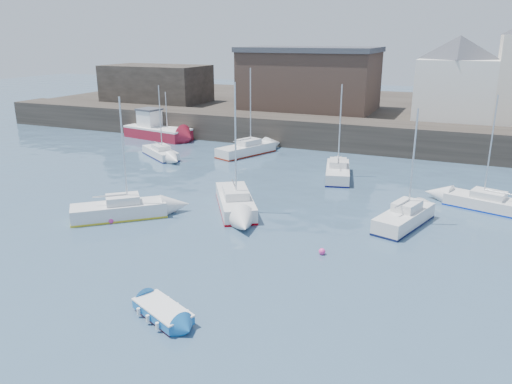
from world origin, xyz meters
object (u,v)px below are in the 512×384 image
at_px(sailboat_f, 338,172).
at_px(sailboat_h, 246,149).
at_px(sailboat_d, 491,203).
at_px(buoy_far, 240,189).
at_px(fishing_boat, 156,129).
at_px(sailboat_b, 235,201).
at_px(buoy_near, 111,223).
at_px(sailboat_e, 160,153).
at_px(blue_dinghy, 163,312).
at_px(sailboat_a, 119,210).
at_px(sailboat_c, 404,217).
at_px(buoy_mid, 322,254).

height_order(sailboat_f, sailboat_h, sailboat_h).
height_order(sailboat_d, buoy_far, sailboat_d).
height_order(fishing_boat, sailboat_f, sailboat_f).
distance_m(sailboat_b, sailboat_h, 16.97).
relative_size(fishing_boat, sailboat_f, 1.12).
distance_m(fishing_boat, buoy_near, 28.51).
xyz_separation_m(sailboat_h, buoy_near, (-0.02, -21.48, -0.56)).
distance_m(sailboat_e, sailboat_f, 18.33).
distance_m(blue_dinghy, buoy_far, 19.28).
bearing_deg(sailboat_f, sailboat_b, -112.99).
distance_m(sailboat_a, sailboat_e, 17.57).
bearing_deg(sailboat_h, buoy_near, -90.06).
xyz_separation_m(blue_dinghy, sailboat_a, (-9.63, 9.48, 0.24)).
bearing_deg(blue_dinghy, sailboat_a, 135.44).
bearing_deg(buoy_far, sailboat_e, 150.47).
relative_size(sailboat_c, sailboat_e, 1.04).
distance_m(sailboat_f, sailboat_h, 11.91).
relative_size(buoy_mid, buoy_far, 0.94).
bearing_deg(buoy_far, buoy_mid, -45.21).
bearing_deg(sailboat_a, sailboat_c, 18.65).
distance_m(sailboat_d, sailboat_h, 24.49).
distance_m(fishing_boat, sailboat_d, 38.36).
height_order(fishing_boat, buoy_far, fishing_boat).
bearing_deg(sailboat_h, sailboat_a, -90.38).
distance_m(sailboat_h, buoy_far, 12.16).
height_order(fishing_boat, sailboat_c, sailboat_c).
relative_size(sailboat_e, buoy_near, 18.52).
relative_size(blue_dinghy, sailboat_e, 0.46).
height_order(sailboat_f, buoy_near, sailboat_f).
bearing_deg(sailboat_h, fishing_boat, 164.76).
bearing_deg(buoy_near, sailboat_e, 113.66).
relative_size(sailboat_c, sailboat_d, 0.94).
distance_m(sailboat_a, sailboat_h, 20.42).
height_order(sailboat_b, sailboat_e, sailboat_b).
relative_size(blue_dinghy, sailboat_c, 0.44).
relative_size(sailboat_f, buoy_near, 20.35).
distance_m(fishing_boat, buoy_far, 23.39).
bearing_deg(fishing_boat, sailboat_d, -19.10).
distance_m(sailboat_a, buoy_mid, 14.13).
bearing_deg(buoy_far, sailboat_d, 7.41).
distance_m(sailboat_d, sailboat_e, 30.62).
bearing_deg(buoy_far, sailboat_b, -69.37).
distance_m(sailboat_b, sailboat_c, 11.44).
xyz_separation_m(sailboat_a, buoy_far, (4.68, 9.15, -0.57)).
distance_m(fishing_boat, sailboat_f, 25.75).
distance_m(blue_dinghy, sailboat_a, 13.51).
height_order(fishing_boat, buoy_mid, fishing_boat).
height_order(sailboat_d, sailboat_h, sailboat_h).
xyz_separation_m(fishing_boat, sailboat_a, (13.29, -24.07, -0.51)).
bearing_deg(buoy_near, fishing_boat, 118.07).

